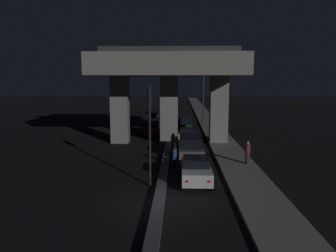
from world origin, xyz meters
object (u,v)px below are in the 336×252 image
Objects in this scene: traffic_light_left_of_median at (150,119)px; motorcycle_red_filtering_mid at (179,140)px; car_white_lead at (196,170)px; motorcycle_black_filtering_far at (178,127)px; street_lamp at (201,88)px; car_grey_second_oncoming at (157,118)px; pedestrian_on_sidewalk at (248,153)px; car_dark_green_fourth at (185,122)px; car_dark_red_third at (188,135)px; car_dark_red_lead_oncoming at (153,127)px; car_black_third_oncoming at (162,110)px; car_grey_second at (190,146)px; motorcycle_blue_filtering_near at (174,157)px.

motorcycle_red_filtering_mid is (1.66, 11.39, -3.27)m from traffic_light_left_of_median.
car_white_lead is 2.20× the size of motorcycle_black_filtering_far.
street_lamp reaches higher than car_grey_second_oncoming.
traffic_light_left_of_median is at bearing -144.90° from pedestrian_on_sidewalk.
car_white_lead is at bearing 13.55° from traffic_light_left_of_median.
motorcycle_red_filtering_mid is 8.37m from pedestrian_on_sidewalk.
street_lamp is 1.82× the size of car_dark_green_fourth.
car_dark_red_third is 6.14m from motorcycle_black_filtering_far.
street_lamp is 11.24m from car_dark_red_lead_oncoming.
car_grey_second_oncoming is at bearing 41.15° from car_dark_green_fourth.
pedestrian_on_sidewalk reaches higher than car_black_third_oncoming.
car_dark_red_lead_oncoming is at bearing 120.51° from pedestrian_on_sidewalk.
street_lamp reaches higher than traffic_light_left_of_median.
car_dark_red_third is 12.76m from car_grey_second_oncoming.
motorcycle_red_filtering_mid is 0.96× the size of motorcycle_black_filtering_far.
car_grey_second_oncoming is at bearing 10.60° from car_grey_second.
car_grey_second_oncoming is at bearing 1.49° from car_black_third_oncoming.
car_dark_green_fourth reaches higher than car_dark_red_lead_oncoming.
car_black_third_oncoming is (-3.77, 17.57, -0.16)m from car_dark_green_fourth.
motorcycle_red_filtering_mid is (-0.71, -9.76, -0.33)m from car_dark_green_fourth.
motorcycle_black_filtering_far is (-1.05, 6.05, -0.10)m from car_dark_red_third.
car_white_lead is at bearing -160.23° from motorcycle_blue_filtering_near.
car_dark_red_third is (0.02, 6.46, -0.21)m from car_grey_second.
car_dark_red_lead_oncoming is at bearing 45.37° from car_dark_red_third.
car_dark_red_lead_oncoming reaches higher than motorcycle_blue_filtering_near.
street_lamp is at bearing -4.29° from car_white_lead.
traffic_light_left_of_median is 25.93m from car_grey_second_oncoming.
street_lamp is 7.14m from car_grey_second_oncoming.
car_white_lead is 10.80m from motorcycle_red_filtering_mid.
motorcycle_blue_filtering_near is 0.98× the size of motorcycle_red_filtering_mid.
car_dark_red_lead_oncoming is (-3.86, 16.92, 0.06)m from car_white_lead.
pedestrian_on_sidewalk is at bearing 19.16° from car_grey_second_oncoming.
pedestrian_on_sidewalk is at bearing -87.94° from motorcycle_blue_filtering_near.
pedestrian_on_sidewalk reaches higher than car_dark_red_third.
car_dark_red_third is 2.38m from motorcycle_red_filtering_mid.
car_dark_green_fourth reaches higher than car_black_third_oncoming.
car_black_third_oncoming is at bearing 14.00° from car_dark_green_fourth.
traffic_light_left_of_median is 4.10m from car_white_lead.
car_dark_red_lead_oncoming is 15.11m from pedestrian_on_sidewalk.
pedestrian_on_sidewalk reaches higher than motorcycle_red_filtering_mid.
pedestrian_on_sidewalk reaches higher than car_grey_second_oncoming.
street_lamp is 6.90m from car_dark_green_fourth.
car_black_third_oncoming is (-4.05, 38.08, -0.03)m from car_white_lead.
motorcycle_black_filtering_far is at bearing 10.03° from car_black_third_oncoming.
motorcycle_blue_filtering_near is 15.26m from motorcycle_black_filtering_far.
motorcycle_blue_filtering_near is at bearing 178.32° from car_dark_green_fourth.
car_grey_second is 6.46m from car_dark_red_third.
car_dark_green_fourth reaches higher than car_grey_second.
car_dark_red_lead_oncoming is 2.18× the size of motorcycle_black_filtering_far.
traffic_light_left_of_median is 21.48m from car_dark_green_fourth.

